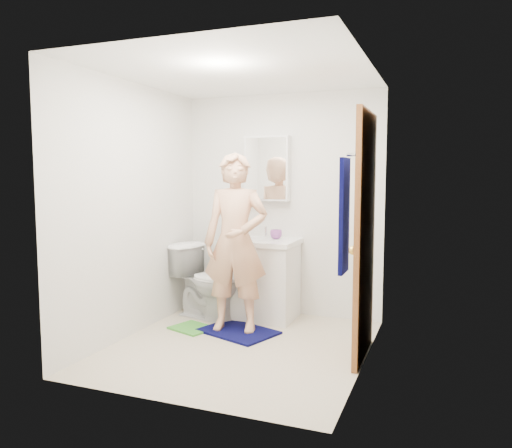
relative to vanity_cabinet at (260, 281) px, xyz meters
The scene contains 22 objects.
floor 1.01m from the vanity_cabinet, 80.69° to the right, with size 2.20×2.40×0.02m, color beige.
ceiling 2.21m from the vanity_cabinet, 80.69° to the right, with size 2.20×2.40×0.02m, color white.
wall_back 0.87m from the vanity_cabinet, 63.05° to the left, with size 2.20×0.02×2.40m, color silver.
wall_front 2.28m from the vanity_cabinet, 85.96° to the right, with size 2.20×0.02×2.40m, color silver.
wall_left 1.55m from the vanity_cabinet, 136.37° to the right, with size 0.02×2.40×2.40m, color silver.
wall_right 1.75m from the vanity_cabinet, 35.99° to the right, with size 0.02×2.40×2.40m, color silver.
vanity_cabinet is the anchor object (origin of this frame).
countertop 0.43m from the vanity_cabinet, ahead, with size 0.79×0.59×0.05m, color white.
sink_basin 0.44m from the vanity_cabinet, ahead, with size 0.40×0.40×0.03m, color white.
faucet 0.54m from the vanity_cabinet, 90.00° to the left, with size 0.03×0.03×0.12m, color silver.
medicine_cabinet 1.22m from the vanity_cabinet, 90.00° to the left, with size 0.50×0.12×0.70m, color white.
mirror_panel 1.21m from the vanity_cabinet, 90.00° to the left, with size 0.46×0.01×0.66m, color white.
door 1.57m from the vanity_cabinet, 32.20° to the right, with size 0.05×0.80×2.05m, color #A05E2C.
door_knob 1.69m from the vanity_cabinet, 42.72° to the right, with size 0.07×0.07×0.07m, color gold.
towel 2.08m from the vanity_cabinet, 51.53° to the right, with size 0.03×0.24×0.80m, color #06073D.
towel_hook 2.30m from the vanity_cabinet, 50.60° to the right, with size 0.02×0.02×0.06m, color silver.
toilet 0.56m from the vanity_cabinet, 160.07° to the right, with size 0.44×0.77×0.79m, color white.
bath_mat 0.68m from the vanity_cabinet, 91.49° to the right, with size 0.70×0.50×0.02m, color #06073D.
green_rug 0.88m from the vanity_cabinet, 128.09° to the right, with size 0.39×0.33×0.02m, color green.
soap_dispenser 0.62m from the vanity_cabinet, 165.71° to the right, with size 0.09×0.09×0.20m, color #BB575B.
toothbrush_cup 0.53m from the vanity_cabinet, 24.50° to the left, with size 0.13×0.13×0.10m, color #8F479C.
man 0.72m from the vanity_cabinet, 95.50° to the right, with size 0.63×0.41×1.72m, color #DFA57D.
Camera 1 is at (1.69, -4.00, 1.54)m, focal length 35.00 mm.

